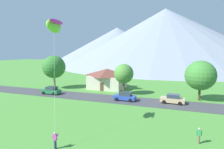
# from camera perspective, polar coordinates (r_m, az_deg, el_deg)

# --- Properties ---
(road_strip) EXTENTS (160.00, 6.09, 0.08)m
(road_strip) POSITION_cam_1_polar(r_m,az_deg,el_deg) (35.20, 9.41, -8.38)
(road_strip) COLOR #424247
(road_strip) RESTS_ON ground
(mountain_far_west_ridge) EXTENTS (136.97, 136.97, 38.65)m
(mountain_far_west_ridge) POSITION_cam_1_polar(r_m,az_deg,el_deg) (131.18, 16.21, 10.97)
(mountain_far_west_ridge) COLOR gray
(mountain_far_west_ridge) RESTS_ON ground
(mountain_east_ridge) EXTENTS (89.26, 89.26, 25.71)m
(mountain_east_ridge) POSITION_cam_1_polar(r_m,az_deg,el_deg) (168.49, 2.81, 8.04)
(mountain_east_ridge) COLOR slate
(mountain_east_ridge) RESTS_ON ground
(mountain_far_east_ridge) EXTENTS (108.69, 108.69, 29.80)m
(mountain_far_east_ridge) POSITION_cam_1_polar(r_m,az_deg,el_deg) (152.69, 1.64, 8.94)
(mountain_far_east_ridge) COLOR gray
(mountain_far_east_ridge) RESTS_ON ground
(house_left_center) EXTENTS (9.24, 7.96, 5.14)m
(house_left_center) POSITION_cam_1_polar(r_m,az_deg,el_deg) (47.28, -1.47, -1.15)
(house_left_center) COLOR beige
(house_left_center) RESTS_ON ground
(tree_near_left) EXTENTS (5.85, 5.85, 8.53)m
(tree_near_left) POSITION_cam_1_polar(r_m,az_deg,el_deg) (49.26, -17.71, 2.28)
(tree_near_left) COLOR brown
(tree_near_left) RESTS_ON ground
(tree_center) EXTENTS (5.71, 5.71, 7.76)m
(tree_center) POSITION_cam_1_polar(r_m,az_deg,el_deg) (38.77, 25.94, -0.27)
(tree_center) COLOR #4C3823
(tree_center) RESTS_ON ground
(tree_right_of_center) EXTENTS (4.29, 4.29, 6.80)m
(tree_right_of_center) POSITION_cam_1_polar(r_m,az_deg,el_deg) (40.06, 3.72, 0.24)
(tree_right_of_center) COLOR brown
(tree_right_of_center) RESTS_ON ground
(parked_car_green_west_end) EXTENTS (4.23, 2.13, 1.68)m
(parked_car_green_west_end) POSITION_cam_1_polar(r_m,az_deg,el_deg) (42.87, -18.50, -4.76)
(parked_car_green_west_end) COLOR #237042
(parked_car_green_west_end) RESTS_ON road_strip
(parked_car_tan_mid_west) EXTENTS (4.28, 2.23, 1.68)m
(parked_car_tan_mid_west) POSITION_cam_1_polar(r_m,az_deg,el_deg) (35.15, 18.45, -7.27)
(parked_car_tan_mid_west) COLOR tan
(parked_car_tan_mid_west) RESTS_ON road_strip
(parked_car_blue_mid_east) EXTENTS (4.21, 2.10, 1.68)m
(parked_car_blue_mid_east) POSITION_cam_1_polar(r_m,az_deg,el_deg) (35.37, 4.07, -6.84)
(parked_car_blue_mid_east) COLOR #2847A8
(parked_car_blue_mid_east) RESTS_ON road_strip
(kite_flyer_with_kite) EXTENTS (3.50, 5.34, 13.04)m
(kite_flyer_with_kite) POSITION_cam_1_polar(r_m,az_deg,el_deg) (22.02, -17.66, 13.49)
(kite_flyer_with_kite) COLOR navy
(kite_flyer_with_kite) RESTS_ON ground
(watcher_person) EXTENTS (0.56, 0.24, 1.68)m
(watcher_person) POSITION_cam_1_polar(r_m,az_deg,el_deg) (21.37, 25.57, -16.82)
(watcher_person) COLOR #70604C
(watcher_person) RESTS_ON ground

